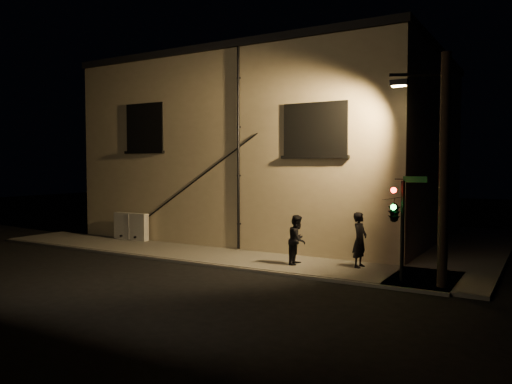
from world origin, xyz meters
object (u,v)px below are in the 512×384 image
Objects in this scene: pedestrian_b at (297,240)px; pedestrian_a at (360,240)px; utility_cabinet at (131,226)px; streetlamp_pole at (441,164)px; traffic_signal at (395,211)px.

pedestrian_a is at bearing -79.92° from pedestrian_b.
pedestrian_a reaches higher than utility_cabinet.
utility_cabinet is 0.28× the size of streetlamp_pole.
utility_cabinet is 9.42m from pedestrian_b.
pedestrian_b is 5.64m from streetlamp_pole.
streetlamp_pole is at bearing -105.97° from pedestrian_b.
pedestrian_b is 3.94m from traffic_signal.
pedestrian_a is (11.39, -0.69, 0.31)m from utility_cabinet.
traffic_signal is 0.47× the size of streetlamp_pole.
pedestrian_b is 0.26× the size of streetlamp_pole.
pedestrian_a is 0.60× the size of traffic_signal.
pedestrian_a is 0.28× the size of streetlamp_pole.
streetlamp_pole reaches higher than utility_cabinet.
pedestrian_b is at bearing 111.57° from pedestrian_a.
utility_cabinet is 14.69m from streetlamp_pole.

